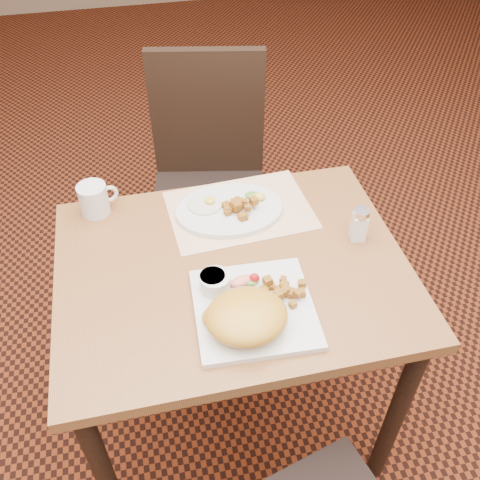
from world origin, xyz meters
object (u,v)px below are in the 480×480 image
object	(u,v)px
table	(233,293)
plate_oval	(230,210)
plate_square	(254,309)
salt_shaker	(359,224)
chair_far	(209,172)
coffee_mug	(95,199)

from	to	relation	value
table	plate_oval	xyz separation A→B (m)	(0.03, 0.21, 0.12)
plate_square	salt_shaker	world-z (taller)	salt_shaker
table	salt_shaker	world-z (taller)	salt_shaker
chair_far	salt_shaker	xyz separation A→B (m)	(0.30, -0.67, 0.26)
chair_far	plate_oval	bearing A→B (deg)	99.22
plate_oval	coffee_mug	xyz separation A→B (m)	(-0.37, 0.09, 0.04)
plate_oval	coffee_mug	distance (m)	0.38
coffee_mug	plate_oval	bearing A→B (deg)	-13.28
chair_far	table	bearing A→B (deg)	97.02
table	coffee_mug	size ratio (longest dim) A/B	8.05
chair_far	plate_oval	world-z (taller)	chair_far
plate_square	plate_oval	size ratio (longest dim) A/B	0.92
table	chair_far	world-z (taller)	chair_far
coffee_mug	plate_square	bearing A→B (deg)	-51.83
coffee_mug	table	bearing A→B (deg)	-41.25
salt_shaker	coffee_mug	world-z (taller)	salt_shaker
plate_square	chair_far	bearing A→B (deg)	87.74
plate_square	salt_shaker	bearing A→B (deg)	29.10
salt_shaker	plate_oval	bearing A→B (deg)	150.56
chair_far	salt_shaker	size ratio (longest dim) A/B	9.70
plate_square	coffee_mug	bearing A→B (deg)	128.17
table	plate_square	bearing A→B (deg)	-83.13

